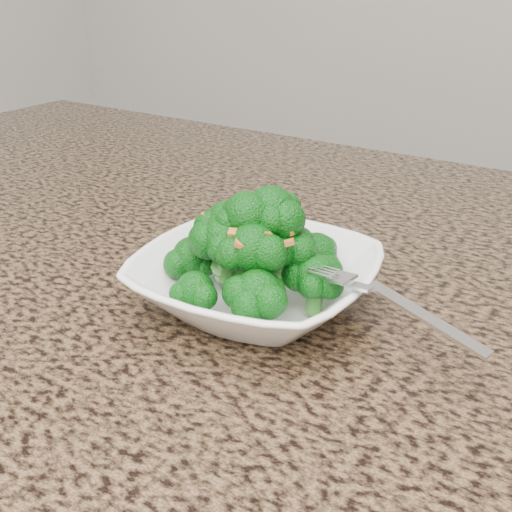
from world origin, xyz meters
The scene contains 5 objects.
granite_counter centered at (0.00, 0.30, 0.89)m, with size 1.64×1.04×0.03m, color brown.
bowl centered at (0.04, 0.28, 0.92)m, with size 0.20×0.20×0.05m, color white.
broccoli_pile centered at (0.04, 0.28, 0.98)m, with size 0.18×0.18×0.07m, color #09570D, non-canonical shape.
garlic_topping centered at (0.04, 0.28, 1.02)m, with size 0.11×0.11×0.01m, color #C36C2F, non-canonical shape.
fork centered at (0.15, 0.27, 0.96)m, with size 0.16×0.03×0.01m, color silver, non-canonical shape.
Camera 1 is at (0.32, -0.13, 1.18)m, focal length 45.00 mm.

